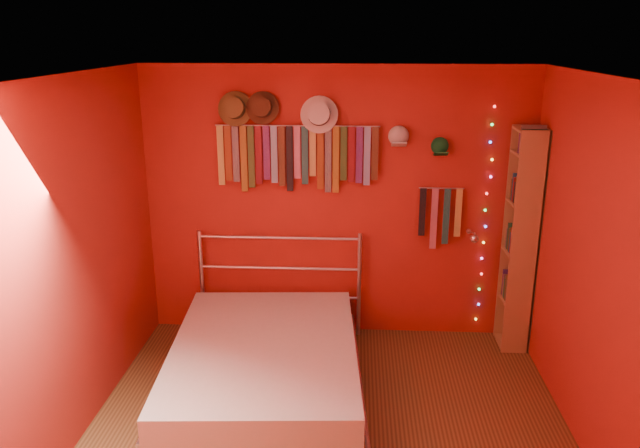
% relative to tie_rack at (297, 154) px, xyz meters
% --- Properties ---
extents(ground, '(3.50, 3.50, 0.00)m').
position_rel_tie_rack_xyz_m(ground, '(0.36, -1.68, -1.72)').
color(ground, '#4F371B').
rests_on(ground, ground).
extents(back_wall, '(3.50, 0.02, 2.50)m').
position_rel_tie_rack_xyz_m(back_wall, '(0.36, 0.07, -0.47)').
color(back_wall, maroon).
rests_on(back_wall, ground).
extents(right_wall, '(0.02, 3.50, 2.50)m').
position_rel_tie_rack_xyz_m(right_wall, '(2.11, -1.68, -0.47)').
color(right_wall, maroon).
rests_on(right_wall, ground).
extents(left_wall, '(0.02, 3.50, 2.50)m').
position_rel_tie_rack_xyz_m(left_wall, '(-1.39, -1.68, -0.47)').
color(left_wall, maroon).
rests_on(left_wall, ground).
extents(ceiling, '(3.50, 3.50, 0.02)m').
position_rel_tie_rack_xyz_m(ceiling, '(0.36, -1.68, 0.78)').
color(ceiling, white).
rests_on(ceiling, back_wall).
extents(tie_rack, '(1.45, 0.03, 0.60)m').
position_rel_tie_rack_xyz_m(tie_rack, '(0.00, 0.00, 0.00)').
color(tie_rack, silver).
rests_on(tie_rack, back_wall).
extents(small_tie_rack, '(0.40, 0.03, 0.57)m').
position_rel_tie_rack_xyz_m(small_tie_rack, '(1.29, 0.00, -0.52)').
color(small_tie_rack, silver).
rests_on(small_tie_rack, back_wall).
extents(fedora_olive, '(0.30, 0.17, 0.30)m').
position_rel_tie_rack_xyz_m(fedora_olive, '(-0.53, -0.03, 0.40)').
color(fedora_olive, brown).
rests_on(fedora_olive, back_wall).
extents(fedora_brown, '(0.29, 0.16, 0.28)m').
position_rel_tie_rack_xyz_m(fedora_brown, '(-0.29, -0.03, 0.41)').
color(fedora_brown, '#4C2F1B').
rests_on(fedora_brown, back_wall).
extents(fedora_white, '(0.33, 0.18, 0.32)m').
position_rel_tie_rack_xyz_m(fedora_white, '(0.20, -0.04, 0.36)').
color(fedora_white, silver).
rests_on(fedora_white, back_wall).
extents(cap_white, '(0.18, 0.23, 0.18)m').
position_rel_tie_rack_xyz_m(cap_white, '(0.89, 0.01, 0.17)').
color(cap_white, silver).
rests_on(cap_white, back_wall).
extents(cap_green, '(0.17, 0.21, 0.17)m').
position_rel_tie_rack_xyz_m(cap_green, '(1.25, 0.01, 0.08)').
color(cap_green, '#17682B').
rests_on(cap_green, back_wall).
extents(fairy_lights, '(0.05, 0.02, 2.02)m').
position_rel_tie_rack_xyz_m(fairy_lights, '(1.70, 0.03, -0.57)').
color(fairy_lights, '#FF3333').
rests_on(fairy_lights, back_wall).
extents(reading_lamp, '(0.08, 0.33, 0.10)m').
position_rel_tie_rack_xyz_m(reading_lamp, '(1.56, -0.19, -0.68)').
color(reading_lamp, silver).
rests_on(reading_lamp, back_wall).
extents(bookshelf, '(0.25, 0.34, 2.00)m').
position_rel_tie_rack_xyz_m(bookshelf, '(2.01, -0.15, -0.71)').
color(bookshelf, tan).
rests_on(bookshelf, ground).
extents(bed, '(1.65, 2.13, 1.01)m').
position_rel_tie_rack_xyz_m(bed, '(-0.17, -1.09, -1.49)').
color(bed, silver).
rests_on(bed, ground).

